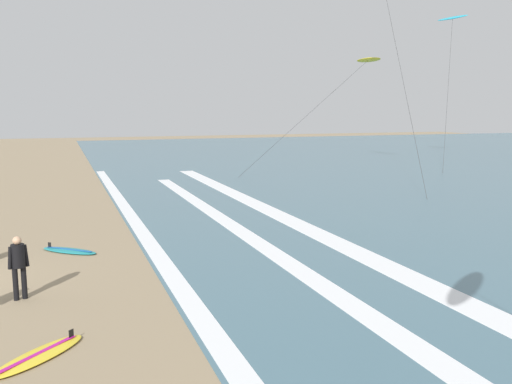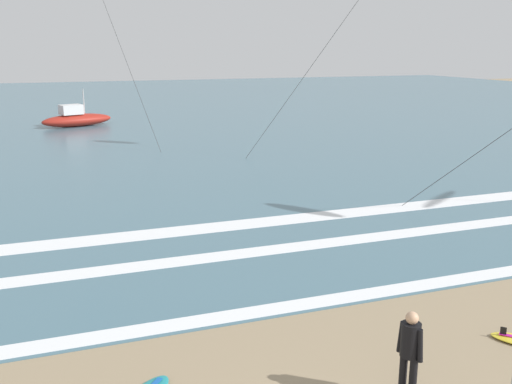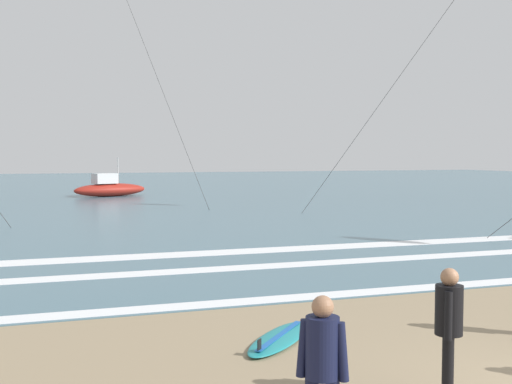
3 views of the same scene
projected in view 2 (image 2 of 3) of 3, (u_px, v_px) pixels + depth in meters
ocean_surface at (90, 110)px, 53.25m from camera, size 140.00×90.00×0.01m
wave_foam_shoreline at (308, 304)px, 13.11m from camera, size 56.80×0.56×0.01m
wave_foam_mid_break at (196, 259)px, 15.82m from camera, size 40.01×0.74×0.01m
wave_foam_outer_break at (171, 232)px, 18.14m from camera, size 48.95×1.02×0.01m
surfer_foreground_main at (410, 348)px, 9.32m from camera, size 0.32×0.51×1.60m
offshore_boat at (76, 119)px, 42.06m from camera, size 5.47×3.28×2.70m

